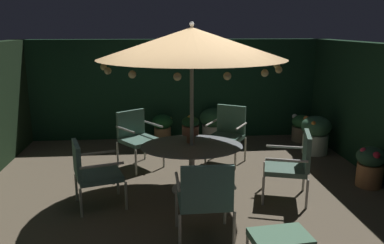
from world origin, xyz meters
TOP-DOWN VIEW (x-y plane):
  - ground_plane at (0.00, 0.00)m, footprint 6.87×6.81m
  - hedge_backdrop_rear at (0.00, 3.26)m, footprint 6.87×0.30m
  - patio_dining_table at (0.10, 0.16)m, footprint 1.53×1.25m
  - patio_umbrella at (0.10, 0.16)m, footprint 2.69×2.69m
  - centerpiece_planter at (0.09, 0.29)m, footprint 0.27×0.27m
  - patio_chair_north at (-1.32, -0.27)m, footprint 0.77×0.74m
  - patio_chair_northeast at (0.12, -1.32)m, footprint 0.66×0.60m
  - patio_chair_east at (1.53, -0.26)m, footprint 0.78×0.79m
  - patio_chair_southeast at (0.88, 1.42)m, footprint 0.80×0.79m
  - patio_chair_south at (-0.78, 1.35)m, footprint 0.86×0.86m
  - ottoman_footrest at (0.83, -1.91)m, footprint 0.64×0.47m
  - potted_plant_front_corner at (2.73, 2.62)m, footprint 0.41×0.41m
  - potted_plant_left_near at (2.89, 0.07)m, footprint 0.44×0.45m
  - potted_plant_right_near at (0.84, 2.93)m, footprint 0.62×0.62m
  - potted_plant_back_left at (-0.30, 2.77)m, footprint 0.45×0.45m
  - potted_plant_left_far at (2.69, 1.74)m, footprint 0.57×0.57m

SIDE VIEW (x-z plane):
  - ground_plane at x=0.00m, z-range -0.02..0.00m
  - potted_plant_front_corner at x=2.73m, z-range 0.01..0.59m
  - ottoman_footrest at x=0.83m, z-range 0.14..0.53m
  - potted_plant_back_left at x=-0.30m, z-range 0.04..0.65m
  - potted_plant_left_near at x=2.89m, z-range 0.03..0.66m
  - potted_plant_right_near at x=0.84m, z-range 0.03..0.73m
  - potted_plant_left_far at x=2.69m, z-range 0.03..0.78m
  - patio_chair_north at x=-1.32m, z-range 0.06..1.01m
  - patio_chair_east at x=1.53m, z-range 0.07..1.06m
  - patio_chair_northeast at x=0.12m, z-range 0.08..1.07m
  - patio_dining_table at x=0.10m, z-range 0.22..0.94m
  - patio_chair_south at x=-0.78m, z-range 0.09..1.07m
  - patio_chair_southeast at x=0.88m, z-range 0.08..1.12m
  - centerpiece_planter at x=0.09m, z-range 0.77..1.20m
  - hedge_backdrop_rear at x=0.00m, z-range 0.00..2.18m
  - patio_umbrella at x=0.10m, z-range 0.96..3.47m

